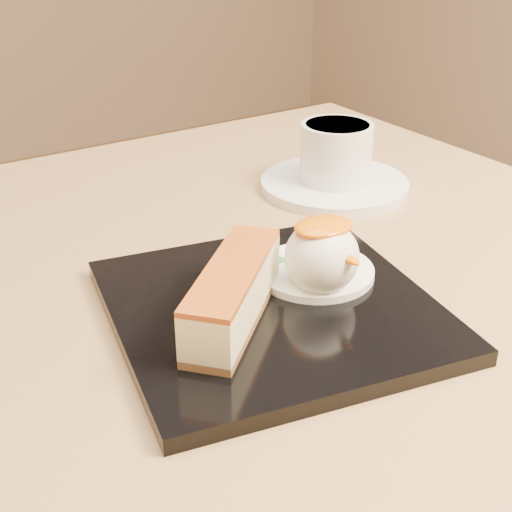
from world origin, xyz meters
TOP-DOWN VIEW (x-y plane):
  - table at (0.00, 0.00)m, footprint 0.80×0.80m
  - dessert_plate at (0.00, -0.03)m, footprint 0.26×0.26m
  - cheesecake at (-0.03, -0.03)m, footprint 0.12×0.11m
  - cream_smear at (0.05, -0.01)m, footprint 0.09×0.09m
  - ice_cream_scoop at (0.04, -0.03)m, footprint 0.05×0.05m
  - mango_sauce at (0.04, -0.03)m, footprint 0.05×0.03m
  - mint_sprig at (0.02, 0.01)m, footprint 0.04×0.03m
  - saucer at (0.19, 0.14)m, footprint 0.15×0.15m
  - coffee_cup at (0.20, 0.14)m, footprint 0.09×0.07m

SIDE VIEW (x-z plane):
  - table at x=0.00m, z-range 0.20..0.92m
  - saucer at x=0.19m, z-range 0.72..0.73m
  - dessert_plate at x=0.00m, z-range 0.72..0.73m
  - cream_smear at x=0.05m, z-range 0.73..0.74m
  - mint_sprig at x=0.02m, z-range 0.74..0.74m
  - cheesecake at x=-0.03m, z-range 0.73..0.77m
  - ice_cream_scoop at x=0.04m, z-range 0.73..0.79m
  - coffee_cup at x=0.20m, z-range 0.73..0.79m
  - mango_sauce at x=0.04m, z-range 0.78..0.79m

